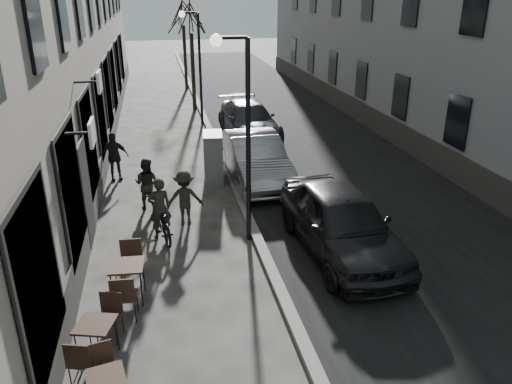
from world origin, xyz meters
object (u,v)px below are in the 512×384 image
object	(u,v)px
tree_near	(191,17)
bicycle	(161,219)
car_near	(341,222)
car_mid	(255,158)
bistro_set_b	(97,338)
streetlamp_far	(196,56)
pedestrian_mid	(185,198)
car_far	(249,120)
streetlamp_near	(241,120)
utility_cabinet	(213,158)
bistro_set_c	(128,279)
tree_far	(183,12)
pedestrian_near	(147,184)
pedestrian_far	(114,157)

from	to	relation	value
tree_near	bicycle	size ratio (longest dim) A/B	3.01
car_near	car_mid	xyz separation A→B (m)	(-1.05, 5.27, -0.04)
car_near	car_mid	bearing A→B (deg)	98.13
bistro_set_b	streetlamp_far	bearing A→B (deg)	95.59
pedestrian_mid	car_far	xyz separation A→B (m)	(3.30, 8.25, -0.04)
tree_near	car_far	xyz separation A→B (m)	(1.88, -5.47, -3.94)
car_near	streetlamp_far	bearing A→B (deg)	96.46
streetlamp_near	utility_cabinet	world-z (taller)	streetlamp_near
streetlamp_far	bistro_set_b	size ratio (longest dim) A/B	3.26
pedestrian_mid	bistro_set_c	bearing A→B (deg)	71.72
streetlamp_near	tree_far	world-z (taller)	tree_far
bistro_set_b	utility_cabinet	bearing A→B (deg)	86.88
streetlamp_far	bistro_set_c	world-z (taller)	streetlamp_far
bistro_set_b	car_near	bearing A→B (deg)	44.16
tree_near	pedestrian_near	xyz separation A→B (m)	(-2.43, -12.46, -3.90)
tree_far	bistro_set_c	size ratio (longest dim) A/B	3.35
streetlamp_far	utility_cabinet	distance (m)	8.05
car_mid	streetlamp_near	bearing A→B (deg)	-107.41
tree_far	car_far	xyz separation A→B (m)	(1.88, -11.47, -3.94)
streetlamp_near	pedestrian_far	world-z (taller)	streetlamp_near
bistro_set_c	car_far	bearing A→B (deg)	72.05
streetlamp_near	car_mid	distance (m)	4.94
streetlamp_far	car_near	xyz separation A→B (m)	(2.23, -13.10, -2.34)
pedestrian_far	car_mid	distance (m)	4.70
pedestrian_far	tree_near	bearing A→B (deg)	58.08
streetlamp_near	bicycle	distance (m)	3.40
tree_near	bistro_set_c	xyz separation A→B (m)	(-2.82, -17.16, -4.15)
tree_far	pedestrian_mid	world-z (taller)	tree_far
streetlamp_near	tree_far	xyz separation A→B (m)	(0.07, 21.00, 1.50)
car_far	pedestrian_far	bearing A→B (deg)	-144.28
streetlamp_far	pedestrian_mid	xyz separation A→B (m)	(-1.35, -10.72, -2.40)
tree_far	car_near	size ratio (longest dim) A/B	1.19
bistro_set_c	streetlamp_near	bearing A→B (deg)	42.10
utility_cabinet	car_mid	world-z (taller)	utility_cabinet
utility_cabinet	car_mid	bearing A→B (deg)	0.42
streetlamp_far	pedestrian_far	bearing A→B (deg)	-116.58
tree_near	bistro_set_b	xyz separation A→B (m)	(-3.28, -18.89, -4.21)
tree_far	car_far	bearing A→B (deg)	-80.67
tree_far	streetlamp_near	bearing A→B (deg)	-90.20
bistro_set_c	car_near	world-z (taller)	car_near
bicycle	car_mid	size ratio (longest dim) A/B	0.40
bistro_set_b	bicycle	world-z (taller)	bicycle
tree_far	pedestrian_near	xyz separation A→B (m)	(-2.43, -18.46, -3.90)
tree_near	bistro_set_c	size ratio (longest dim) A/B	3.35
bistro_set_c	bicycle	xyz separation A→B (m)	(0.72, 2.76, -0.01)
pedestrian_mid	car_mid	distance (m)	3.83
bistro_set_c	pedestrian_mid	xyz separation A→B (m)	(1.40, 3.44, 0.25)
streetlamp_near	bistro_set_c	size ratio (longest dim) A/B	2.99
pedestrian_mid	utility_cabinet	bearing A→B (deg)	-106.87
streetlamp_far	car_near	world-z (taller)	streetlamp_far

